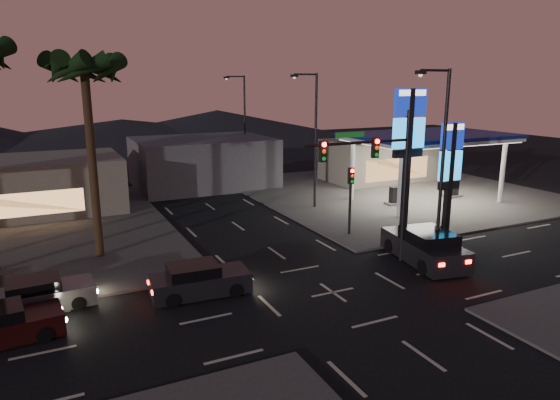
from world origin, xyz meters
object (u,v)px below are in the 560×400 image
pylon_sign_tall (409,133)px  suv_station (425,247)px  car_lane_a_front (199,281)px  traffic_signal_mast (379,167)px  pylon_sign_short (450,162)px  car_lane_b_front (40,295)px  car_lane_a_mid (0,326)px  gas_station (429,139)px

pylon_sign_tall → suv_station: bearing=-115.6°
pylon_sign_tall → car_lane_a_front: bearing=-167.6°
traffic_signal_mast → pylon_sign_tall: bearing=36.5°
pylon_sign_short → car_lane_a_front: bearing=-172.8°
pylon_sign_short → car_lane_a_front: size_ratio=1.52×
pylon_sign_tall → car_lane_a_front: size_ratio=1.96×
car_lane_b_front → suv_station: suv_station is taller
pylon_sign_tall → car_lane_a_mid: 22.95m
gas_station → suv_station: bearing=-131.6°
pylon_sign_short → car_lane_a_mid: pylon_sign_short is taller
car_lane_b_front → car_lane_a_mid: bearing=-119.9°
pylon_sign_short → suv_station: 6.72m
car_lane_a_mid → suv_station: 19.84m
gas_station → car_lane_b_front: (-27.98, -8.15, -4.44)m
car_lane_a_front → car_lane_a_mid: car_lane_a_front is taller
suv_station → traffic_signal_mast: bearing=165.7°
car_lane_a_mid → suv_station: (19.84, -0.17, 0.21)m
traffic_signal_mast → gas_station: bearing=39.3°
pylon_sign_short → suv_station: bearing=-144.6°
gas_station → suv_station: size_ratio=2.12×
gas_station → traffic_signal_mast: size_ratio=1.53×
pylon_sign_tall → pylon_sign_short: 3.20m
pylon_sign_short → car_lane_a_front: pylon_sign_short is taller
car_lane_b_front → gas_station: bearing=16.2°
pylon_sign_tall → traffic_signal_mast: (-4.74, -3.51, -1.17)m
car_lane_a_mid → traffic_signal_mast: bearing=1.7°
car_lane_a_mid → gas_station: bearing=19.7°
car_lane_a_front → suv_station: 12.11m
car_lane_a_front → pylon_sign_short: bearing=7.2°
car_lane_a_mid → car_lane_b_front: bearing=60.1°
traffic_signal_mast → car_lane_a_mid: 17.72m
car_lane_b_front → suv_station: 18.65m
pylon_sign_tall → gas_station: bearing=40.9°
pylon_sign_short → car_lane_a_mid: size_ratio=1.61×
pylon_sign_short → pylon_sign_tall: bearing=158.2°
pylon_sign_tall → car_lane_b_front: size_ratio=2.07×
gas_station → car_lane_b_front: gas_station is taller
pylon_sign_short → car_lane_a_mid: (-24.35, -3.03, -4.02)m
gas_station → car_lane_a_front: (-21.57, -9.58, -4.40)m
pylon_sign_tall → pylon_sign_short: (2.50, -1.00, -1.74)m
car_lane_a_mid → suv_station: suv_station is taller
gas_station → traffic_signal_mast: (-12.24, -10.01, 0.15)m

